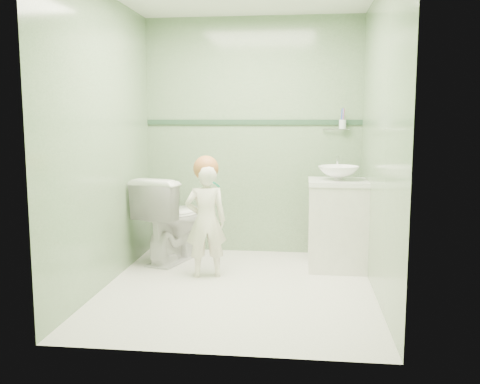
# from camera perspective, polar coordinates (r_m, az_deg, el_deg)

# --- Properties ---
(ground) EXTENTS (2.50, 2.50, 0.00)m
(ground) POSITION_cam_1_polar(r_m,az_deg,el_deg) (4.44, -0.23, -10.30)
(ground) COLOR silver
(ground) RESTS_ON ground
(room_shell) EXTENTS (2.50, 2.54, 2.40)m
(room_shell) POSITION_cam_1_polar(r_m,az_deg,el_deg) (4.22, -0.24, 5.38)
(room_shell) COLOR gray
(room_shell) RESTS_ON ground
(trim_stripe) EXTENTS (2.20, 0.02, 0.05)m
(trim_stripe) POSITION_cam_1_polar(r_m,az_deg,el_deg) (5.45, 1.36, 7.52)
(trim_stripe) COLOR #2A4932
(trim_stripe) RESTS_ON room_shell
(vanity) EXTENTS (0.52, 0.50, 0.80)m
(vanity) POSITION_cam_1_polar(r_m,az_deg,el_deg) (4.99, 10.39, -3.62)
(vanity) COLOR silver
(vanity) RESTS_ON ground
(counter) EXTENTS (0.54, 0.52, 0.04)m
(counter) POSITION_cam_1_polar(r_m,az_deg,el_deg) (4.93, 10.51, 1.06)
(counter) COLOR white
(counter) RESTS_ON vanity
(basin) EXTENTS (0.37, 0.37, 0.13)m
(basin) POSITION_cam_1_polar(r_m,az_deg,el_deg) (4.92, 10.54, 2.03)
(basin) COLOR white
(basin) RESTS_ON counter
(faucet) EXTENTS (0.03, 0.13, 0.18)m
(faucet) POSITION_cam_1_polar(r_m,az_deg,el_deg) (5.10, 10.43, 3.13)
(faucet) COLOR silver
(faucet) RESTS_ON counter
(cup_holder) EXTENTS (0.26, 0.07, 0.21)m
(cup_holder) POSITION_cam_1_polar(r_m,az_deg,el_deg) (5.38, 10.89, 7.17)
(cup_holder) COLOR silver
(cup_holder) RESTS_ON room_shell
(toilet) EXTENTS (0.69, 0.92, 0.83)m
(toilet) POSITION_cam_1_polar(r_m,az_deg,el_deg) (5.23, -7.24, -2.84)
(toilet) COLOR white
(toilet) RESTS_ON ground
(toddler) EXTENTS (0.41, 0.33, 0.99)m
(toddler) POSITION_cam_1_polar(r_m,az_deg,el_deg) (4.65, -3.69, -3.14)
(toddler) COLOR white
(toddler) RESTS_ON ground
(hair_cap) EXTENTS (0.22, 0.22, 0.22)m
(hair_cap) POSITION_cam_1_polar(r_m,az_deg,el_deg) (4.60, -3.68, 2.57)
(hair_cap) COLOR #A56433
(hair_cap) RESTS_ON toddler
(teal_toothbrush) EXTENTS (0.11, 0.14, 0.08)m
(teal_toothbrush) POSITION_cam_1_polar(r_m,az_deg,el_deg) (4.48, -2.65, 0.87)
(teal_toothbrush) COLOR #0F7F5B
(teal_toothbrush) RESTS_ON toddler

